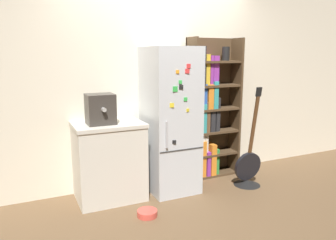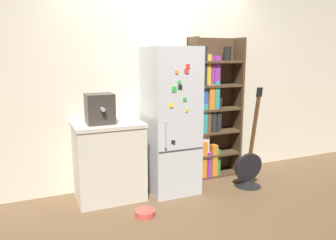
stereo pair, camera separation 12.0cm
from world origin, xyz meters
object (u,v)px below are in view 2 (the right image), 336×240
(refrigerator, at_px, (170,120))
(bookshelf, at_px, (209,114))
(guitar, at_px, (248,173))
(espresso_machine, at_px, (100,109))
(pet_bowl, at_px, (145,213))

(refrigerator, distance_m, bookshelf, 0.68)
(bookshelf, height_order, guitar, bookshelf)
(refrigerator, bearing_deg, espresso_machine, 179.95)
(bookshelf, xyz_separation_m, pet_bowl, (-1.18, -0.77, -0.83))
(bookshelf, height_order, espresso_machine, bookshelf)
(espresso_machine, distance_m, guitar, 2.01)
(espresso_machine, distance_m, pet_bowl, 1.21)
(guitar, bearing_deg, espresso_machine, 169.51)
(bookshelf, bearing_deg, refrigerator, -162.76)
(refrigerator, height_order, bookshelf, bookshelf)
(bookshelf, xyz_separation_m, guitar, (0.29, -0.53, -0.69))
(espresso_machine, relative_size, guitar, 0.26)
(refrigerator, relative_size, bookshelf, 0.93)
(refrigerator, xyz_separation_m, espresso_machine, (-0.84, 0.00, 0.19))
(espresso_machine, xyz_separation_m, guitar, (1.78, -0.33, -0.88))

